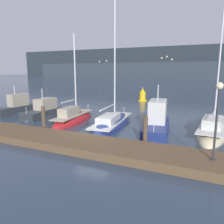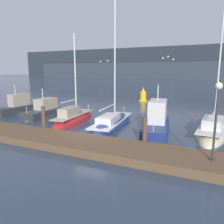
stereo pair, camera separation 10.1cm
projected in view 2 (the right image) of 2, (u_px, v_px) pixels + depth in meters
name	position (u px, v px, depth m)	size (l,w,h in m)	color
ground_plane	(94.00, 136.00, 15.45)	(400.00, 400.00, 0.00)	#2D3D51
dock	(75.00, 143.00, 13.28)	(31.62, 2.80, 0.45)	brown
mooring_pile_1	(44.00, 119.00, 16.19)	(0.28, 0.28, 1.97)	#4C3D2D
mooring_pile_2	(145.00, 132.00, 13.04)	(0.28, 0.28, 1.85)	#4C3D2D
motorboat_berth_1	(17.00, 110.00, 23.45)	(1.64, 4.92, 3.57)	#2D3338
motorboat_berth_2	(44.00, 113.00, 21.86)	(1.86, 5.04, 3.34)	#2D3338
sailboat_berth_3	(73.00, 121.00, 19.55)	(2.12, 6.63, 8.49)	red
sailboat_berth_4	(112.00, 124.00, 18.36)	(3.03, 8.48, 11.28)	navy
motorboat_berth_5	(157.00, 126.00, 16.48)	(2.68, 6.15, 4.08)	navy
sailboat_berth_6	(213.00, 131.00, 16.16)	(2.61, 8.05, 9.83)	beige
channel_buoy	(143.00, 96.00, 32.85)	(1.37, 1.37, 2.05)	gold
dock_lamppost	(217.00, 109.00, 9.69)	(0.32, 0.32, 3.60)	#2D2D33
hillside_backdrop	(191.00, 64.00, 122.68)	(240.00, 23.00, 17.89)	#232B33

